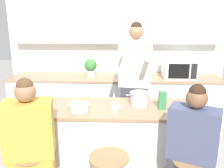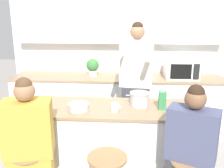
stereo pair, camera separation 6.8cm
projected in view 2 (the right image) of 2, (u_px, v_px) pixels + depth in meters
wall_back at (118, 37)px, 4.26m from camera, size 3.73×0.22×2.70m
back_counter at (117, 103)px, 4.24m from camera, size 3.46×0.67×0.93m
kitchen_island at (112, 143)px, 2.93m from camera, size 1.90×0.68×0.91m
person_cooking at (136, 91)px, 3.41m from camera, size 0.50×0.61×1.83m
person_wrapped_blanket at (30, 152)px, 2.38m from camera, size 0.49×0.37×1.39m
person_seated_near at (190, 162)px, 2.29m from camera, size 0.49×0.40×1.35m
cooking_pot at (140, 99)px, 2.83m from camera, size 0.31×0.23×0.16m
fruit_bowl at (79, 107)px, 2.71m from camera, size 0.23×0.23×0.07m
coffee_cup_near at (115, 107)px, 2.66m from camera, size 0.11×0.08×0.10m
juice_carton at (162, 100)px, 2.72m from camera, size 0.08×0.08×0.22m
microwave at (182, 69)px, 3.97m from camera, size 0.51×0.39×0.30m
potted_plant at (93, 67)px, 4.10m from camera, size 0.21×0.21×0.29m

